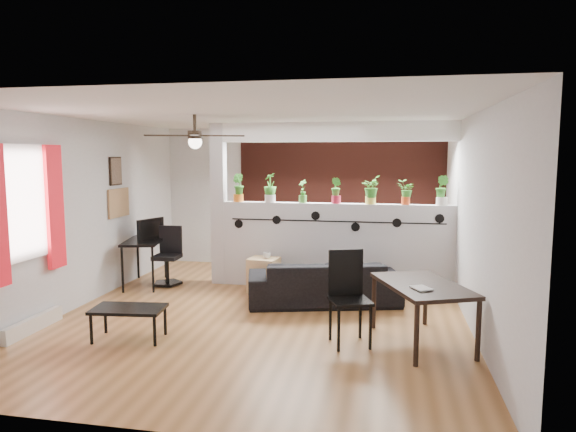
# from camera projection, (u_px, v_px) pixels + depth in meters

# --- Properties ---
(room_shell) EXTENTS (6.30, 7.10, 2.90)m
(room_shell) POSITION_uv_depth(u_px,v_px,m) (263.00, 217.00, 6.67)
(room_shell) COLOR brown
(room_shell) RESTS_ON ground
(partition_wall) EXTENTS (3.60, 0.18, 1.35)m
(partition_wall) POSITION_uv_depth(u_px,v_px,m) (336.00, 246.00, 8.05)
(partition_wall) COLOR #BCBCC1
(partition_wall) RESTS_ON ground
(ceiling_header) EXTENTS (3.60, 0.18, 0.30)m
(ceiling_header) POSITION_uv_depth(u_px,v_px,m) (337.00, 132.00, 7.84)
(ceiling_header) COLOR white
(ceiling_header) RESTS_ON room_shell
(pier_column) EXTENTS (0.22, 0.20, 2.60)m
(pier_column) POSITION_uv_depth(u_px,v_px,m) (219.00, 204.00, 8.34)
(pier_column) COLOR #BCBCC1
(pier_column) RESTS_ON ground
(brick_panel) EXTENTS (3.90, 0.05, 2.60)m
(brick_panel) POSITION_uv_depth(u_px,v_px,m) (344.00, 199.00, 9.41)
(brick_panel) COLOR #9F3C2E
(brick_panel) RESTS_ON ground
(vine_decal) EXTENTS (3.31, 0.01, 0.30)m
(vine_decal) POSITION_uv_depth(u_px,v_px,m) (335.00, 221.00, 7.91)
(vine_decal) COLOR black
(vine_decal) RESTS_ON partition_wall
(window_assembly) EXTENTS (0.09, 1.30, 1.55)m
(window_assembly) POSITION_uv_depth(u_px,v_px,m) (25.00, 206.00, 5.95)
(window_assembly) COLOR white
(window_assembly) RESTS_ON room_shell
(baseboard_heater) EXTENTS (0.08, 1.00, 0.18)m
(baseboard_heater) POSITION_uv_depth(u_px,v_px,m) (33.00, 324.00, 6.12)
(baseboard_heater) COLOR silver
(baseboard_heater) RESTS_ON ground
(corkboard) EXTENTS (0.03, 0.60, 0.45)m
(corkboard) POSITION_uv_depth(u_px,v_px,m) (119.00, 203.00, 8.07)
(corkboard) COLOR #9E754C
(corkboard) RESTS_ON room_shell
(framed_art) EXTENTS (0.03, 0.34, 0.44)m
(framed_art) POSITION_uv_depth(u_px,v_px,m) (116.00, 171.00, 7.96)
(framed_art) COLOR #8C7259
(framed_art) RESTS_ON room_shell
(ceiling_fan) EXTENTS (1.19, 1.19, 0.43)m
(ceiling_fan) POSITION_uv_depth(u_px,v_px,m) (195.00, 138.00, 6.40)
(ceiling_fan) COLOR black
(ceiling_fan) RESTS_ON room_shell
(potted_plant_0) EXTENTS (0.30, 0.28, 0.45)m
(potted_plant_0) POSITION_uv_depth(u_px,v_px,m) (238.00, 187.00, 8.24)
(potted_plant_0) COLOR orange
(potted_plant_0) RESTS_ON partition_wall
(potted_plant_1) EXTENTS (0.23, 0.27, 0.46)m
(potted_plant_1) POSITION_uv_depth(u_px,v_px,m) (270.00, 187.00, 8.14)
(potted_plant_1) COLOR silver
(potted_plant_1) RESTS_ON partition_wall
(potted_plant_2) EXTENTS (0.23, 0.22, 0.37)m
(potted_plant_2) POSITION_uv_depth(u_px,v_px,m) (303.00, 190.00, 8.05)
(potted_plant_2) COLOR #3E7F2E
(potted_plant_2) RESTS_ON partition_wall
(potted_plant_3) EXTENTS (0.26, 0.26, 0.41)m
(potted_plant_3) POSITION_uv_depth(u_px,v_px,m) (336.00, 190.00, 7.95)
(potted_plant_3) COLOR #B41C35
(potted_plant_3) RESTS_ON partition_wall
(potted_plant_4) EXTENTS (0.21, 0.25, 0.44)m
(potted_plant_4) POSITION_uv_depth(u_px,v_px,m) (371.00, 189.00, 7.84)
(potted_plant_4) COLOR #E9E152
(potted_plant_4) RESTS_ON partition_wall
(potted_plant_5) EXTENTS (0.21, 0.18, 0.38)m
(potted_plant_5) POSITION_uv_depth(u_px,v_px,m) (406.00, 191.00, 7.75)
(potted_plant_5) COLOR #E24A1A
(potted_plant_5) RESTS_ON partition_wall
(potted_plant_6) EXTENTS (0.30, 0.29, 0.45)m
(potted_plant_6) POSITION_uv_depth(u_px,v_px,m) (442.00, 189.00, 7.64)
(potted_plant_6) COLOR white
(potted_plant_6) RESTS_ON partition_wall
(sofa) EXTENTS (2.16, 1.27, 0.59)m
(sofa) POSITION_uv_depth(u_px,v_px,m) (324.00, 283.00, 7.28)
(sofa) COLOR black
(sofa) RESTS_ON ground
(cube_shelf) EXTENTS (0.49, 0.45, 0.53)m
(cube_shelf) POSITION_uv_depth(u_px,v_px,m) (264.00, 275.00, 7.90)
(cube_shelf) COLOR tan
(cube_shelf) RESTS_ON ground
(cup) EXTENTS (0.15, 0.15, 0.09)m
(cup) POSITION_uv_depth(u_px,v_px,m) (267.00, 255.00, 7.85)
(cup) COLOR gray
(cup) RESTS_ON cube_shelf
(computer_desk) EXTENTS (0.76, 1.13, 0.75)m
(computer_desk) POSITION_uv_depth(u_px,v_px,m) (144.00, 244.00, 8.26)
(computer_desk) COLOR black
(computer_desk) RESTS_ON ground
(monitor) EXTENTS (0.31, 0.16, 0.18)m
(monitor) POSITION_uv_depth(u_px,v_px,m) (148.00, 233.00, 8.39)
(monitor) COLOR black
(monitor) RESTS_ON computer_desk
(office_chair) EXTENTS (0.48, 0.48, 0.93)m
(office_chair) POSITION_uv_depth(u_px,v_px,m) (168.00, 260.00, 8.31)
(office_chair) COLOR black
(office_chair) RESTS_ON ground
(dining_table) EXTENTS (1.18, 1.44, 0.68)m
(dining_table) POSITION_uv_depth(u_px,v_px,m) (422.00, 290.00, 5.69)
(dining_table) COLOR black
(dining_table) RESTS_ON ground
(book) EXTENTS (0.26, 0.28, 0.02)m
(book) POSITION_uv_depth(u_px,v_px,m) (415.00, 289.00, 5.41)
(book) COLOR gray
(book) RESTS_ON dining_table
(folding_chair) EXTENTS (0.54, 0.54, 1.04)m
(folding_chair) POSITION_uv_depth(u_px,v_px,m) (348.00, 288.00, 5.74)
(folding_chair) COLOR black
(folding_chair) RESTS_ON ground
(coffee_table) EXTENTS (0.85, 0.53, 0.38)m
(coffee_table) POSITION_uv_depth(u_px,v_px,m) (129.00, 311.00, 5.84)
(coffee_table) COLOR black
(coffee_table) RESTS_ON ground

